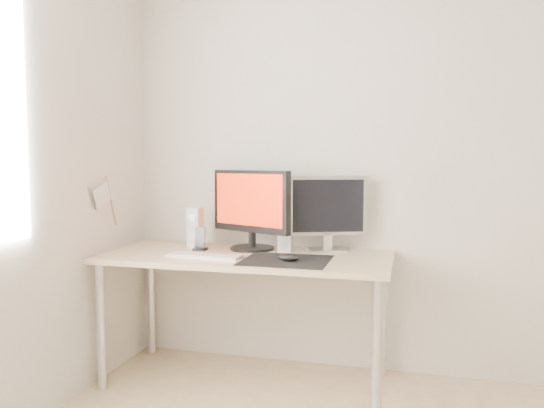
{
  "coord_description": "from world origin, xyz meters",
  "views": [
    {
      "loc": [
        -0.05,
        -1.41,
        1.25
      ],
      "look_at": [
        -0.8,
        1.45,
        1.01
      ],
      "focal_mm": 35.0,
      "sensor_mm": 36.0,
      "label": 1
    }
  ],
  "objects_px": {
    "desk": "(246,268)",
    "phone_dock": "(200,244)",
    "main_monitor": "(251,207)",
    "speaker_left": "(195,228)",
    "speaker_right": "(286,231)",
    "keyboard": "(204,256)",
    "mouse": "(289,257)",
    "second_monitor": "(328,210)"
  },
  "relations": [
    {
      "from": "desk",
      "to": "phone_dock",
      "type": "bearing_deg",
      "value": 168.46
    },
    {
      "from": "main_monitor",
      "to": "speaker_left",
      "type": "bearing_deg",
      "value": -177.6
    },
    {
      "from": "speaker_right",
      "to": "keyboard",
      "type": "relative_size",
      "value": 0.56
    },
    {
      "from": "keyboard",
      "to": "phone_dock",
      "type": "height_order",
      "value": "phone_dock"
    },
    {
      "from": "main_monitor",
      "to": "speaker_right",
      "type": "bearing_deg",
      "value": -2.96
    },
    {
      "from": "desk",
      "to": "keyboard",
      "type": "xyz_separation_m",
      "value": [
        -0.2,
        -0.14,
        0.09
      ]
    },
    {
      "from": "mouse",
      "to": "phone_dock",
      "type": "bearing_deg",
      "value": 159.95
    },
    {
      "from": "desk",
      "to": "phone_dock",
      "type": "height_order",
      "value": "phone_dock"
    },
    {
      "from": "phone_dock",
      "to": "mouse",
      "type": "bearing_deg",
      "value": -20.05
    },
    {
      "from": "second_monitor",
      "to": "keyboard",
      "type": "relative_size",
      "value": 1.02
    },
    {
      "from": "speaker_left",
      "to": "second_monitor",
      "type": "bearing_deg",
      "value": 5.3
    },
    {
      "from": "desk",
      "to": "main_monitor",
      "type": "relative_size",
      "value": 3.08
    },
    {
      "from": "main_monitor",
      "to": "second_monitor",
      "type": "xyz_separation_m",
      "value": [
        0.44,
        0.06,
        -0.01
      ]
    },
    {
      "from": "main_monitor",
      "to": "phone_dock",
      "type": "height_order",
      "value": "main_monitor"
    },
    {
      "from": "main_monitor",
      "to": "second_monitor",
      "type": "bearing_deg",
      "value": 7.56
    },
    {
      "from": "main_monitor",
      "to": "phone_dock",
      "type": "xyz_separation_m",
      "value": [
        -0.28,
        -0.1,
        -0.21
      ]
    },
    {
      "from": "desk",
      "to": "phone_dock",
      "type": "relative_size",
      "value": 12.02
    },
    {
      "from": "speaker_right",
      "to": "phone_dock",
      "type": "relative_size",
      "value": 1.81
    },
    {
      "from": "desk",
      "to": "speaker_right",
      "type": "bearing_deg",
      "value": 37.34
    },
    {
      "from": "main_monitor",
      "to": "keyboard",
      "type": "bearing_deg",
      "value": -121.05
    },
    {
      "from": "speaker_left",
      "to": "phone_dock",
      "type": "height_order",
      "value": "speaker_left"
    },
    {
      "from": "desk",
      "to": "main_monitor",
      "type": "xyz_separation_m",
      "value": [
        -0.02,
        0.16,
        0.33
      ]
    },
    {
      "from": "mouse",
      "to": "speaker_left",
      "type": "xyz_separation_m",
      "value": [
        -0.64,
        0.29,
        0.1
      ]
    },
    {
      "from": "second_monitor",
      "to": "phone_dock",
      "type": "relative_size",
      "value": 3.27
    },
    {
      "from": "mouse",
      "to": "speaker_right",
      "type": "height_order",
      "value": "speaker_right"
    },
    {
      "from": "second_monitor",
      "to": "speaker_right",
      "type": "distance_m",
      "value": 0.27
    },
    {
      "from": "speaker_left",
      "to": "main_monitor",
      "type": "bearing_deg",
      "value": 2.4
    },
    {
      "from": "second_monitor",
      "to": "phone_dock",
      "type": "distance_m",
      "value": 0.76
    },
    {
      "from": "mouse",
      "to": "second_monitor",
      "type": "distance_m",
      "value": 0.45
    },
    {
      "from": "mouse",
      "to": "desk",
      "type": "bearing_deg",
      "value": 151.67
    },
    {
      "from": "mouse",
      "to": "main_monitor",
      "type": "distance_m",
      "value": 0.48
    },
    {
      "from": "desk",
      "to": "speaker_left",
      "type": "relative_size",
      "value": 6.64
    },
    {
      "from": "main_monitor",
      "to": "phone_dock",
      "type": "distance_m",
      "value": 0.37
    },
    {
      "from": "main_monitor",
      "to": "speaker_right",
      "type": "xyz_separation_m",
      "value": [
        0.21,
        -0.01,
        -0.13
      ]
    },
    {
      "from": "desk",
      "to": "speaker_left",
      "type": "height_order",
      "value": "speaker_left"
    },
    {
      "from": "speaker_right",
      "to": "keyboard",
      "type": "height_order",
      "value": "speaker_right"
    },
    {
      "from": "desk",
      "to": "mouse",
      "type": "bearing_deg",
      "value": -28.33
    },
    {
      "from": "main_monitor",
      "to": "second_monitor",
      "type": "height_order",
      "value": "main_monitor"
    },
    {
      "from": "desk",
      "to": "speaker_right",
      "type": "relative_size",
      "value": 6.64
    },
    {
      "from": "desk",
      "to": "speaker_left",
      "type": "bearing_deg",
      "value": 158.55
    },
    {
      "from": "main_monitor",
      "to": "second_monitor",
      "type": "relative_size",
      "value": 1.19
    },
    {
      "from": "second_monitor",
      "to": "keyboard",
      "type": "height_order",
      "value": "second_monitor"
    }
  ]
}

